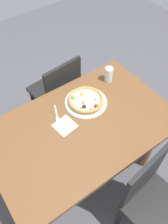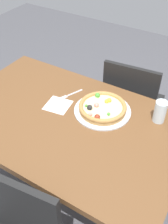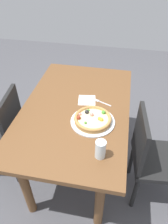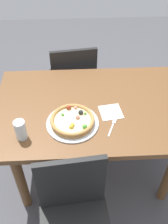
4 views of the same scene
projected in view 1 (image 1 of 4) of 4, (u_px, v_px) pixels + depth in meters
name	position (u px, v px, depth m)	size (l,w,h in m)	color
ground_plane	(82.00, 170.00, 2.27)	(6.00, 6.00, 0.00)	#4C4C51
dining_table	(82.00, 134.00, 1.76)	(1.34, 0.85, 0.75)	brown
chair_near	(57.00, 91.00, 2.27)	(0.44, 0.44, 0.87)	black
chair_far	(152.00, 200.00, 1.62)	(0.44, 0.44, 0.87)	black
plate	(86.00, 102.00, 1.81)	(0.33, 0.33, 0.01)	silver
pizza	(86.00, 100.00, 1.79)	(0.27, 0.27, 0.05)	#B78447
fork	(57.00, 115.00, 1.73)	(0.08, 0.16, 0.00)	silver
drinking_glass	(109.00, 74.00, 1.92)	(0.07, 0.07, 0.13)	silver
napkin	(65.00, 126.00, 1.67)	(0.14, 0.14, 0.00)	white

